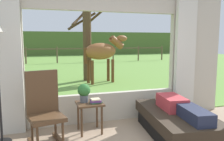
% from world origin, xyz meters
% --- Properties ---
extents(back_wall_with_window, '(5.20, 0.12, 2.55)m').
position_xyz_m(back_wall_with_window, '(0.00, 2.26, 1.25)').
color(back_wall_with_window, '#BCB29E').
rests_on(back_wall_with_window, ground_plane).
extents(curtain_panel_left, '(0.44, 0.10, 2.40)m').
position_xyz_m(curtain_panel_left, '(-1.69, 2.12, 1.20)').
color(curtain_panel_left, beige).
rests_on(curtain_panel_left, ground_plane).
extents(curtain_panel_right, '(0.44, 0.10, 2.40)m').
position_xyz_m(curtain_panel_right, '(1.69, 2.12, 1.20)').
color(curtain_panel_right, beige).
rests_on(curtain_panel_right, ground_plane).
extents(outdoor_pasture_lawn, '(36.00, 21.68, 0.02)m').
position_xyz_m(outdoor_pasture_lawn, '(0.00, 13.16, 0.01)').
color(outdoor_pasture_lawn, olive).
rests_on(outdoor_pasture_lawn, ground_plane).
extents(distant_hill_ridge, '(36.00, 2.00, 2.40)m').
position_xyz_m(distant_hill_ridge, '(0.00, 23.00, 1.20)').
color(distant_hill_ridge, '#4C632E').
rests_on(distant_hill_ridge, ground_plane).
extents(recliner_sofa, '(1.12, 1.80, 0.42)m').
position_xyz_m(recliner_sofa, '(0.90, 1.16, 0.22)').
color(recliner_sofa, black).
rests_on(recliner_sofa, ground_plane).
extents(reclining_person, '(0.42, 1.44, 0.22)m').
position_xyz_m(reclining_person, '(0.90, 1.11, 0.52)').
color(reclining_person, '#B23338').
rests_on(reclining_person, recliner_sofa).
extents(rocking_chair, '(0.60, 0.77, 1.12)m').
position_xyz_m(rocking_chair, '(-1.15, 1.51, 0.55)').
color(rocking_chair, '#4C331E').
rests_on(rocking_chair, ground_plane).
extents(side_table, '(0.44, 0.44, 0.52)m').
position_xyz_m(side_table, '(-0.41, 1.76, 0.43)').
color(side_table, '#4C331E').
rests_on(side_table, ground_plane).
extents(potted_plant, '(0.22, 0.22, 0.32)m').
position_xyz_m(potted_plant, '(-0.49, 1.82, 0.70)').
color(potted_plant, '#4C5156').
rests_on(potted_plant, side_table).
extents(book_stack, '(0.21, 0.17, 0.08)m').
position_xyz_m(book_stack, '(-0.32, 1.71, 0.56)').
color(book_stack, '#337247').
rests_on(book_stack, side_table).
extents(horse, '(1.82, 0.84, 1.73)m').
position_xyz_m(horse, '(1.01, 6.13, 1.16)').
color(horse, brown).
rests_on(horse, outdoor_pasture_lawn).
extents(pasture_tree, '(1.26, 0.90, 3.19)m').
position_xyz_m(pasture_tree, '(0.59, 6.84, 1.64)').
color(pasture_tree, '#4C3823').
rests_on(pasture_tree, outdoor_pasture_lawn).
extents(pasture_fence_line, '(16.10, 0.10, 1.10)m').
position_xyz_m(pasture_fence_line, '(0.00, 14.13, 0.74)').
color(pasture_fence_line, brown).
rests_on(pasture_fence_line, outdoor_pasture_lawn).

